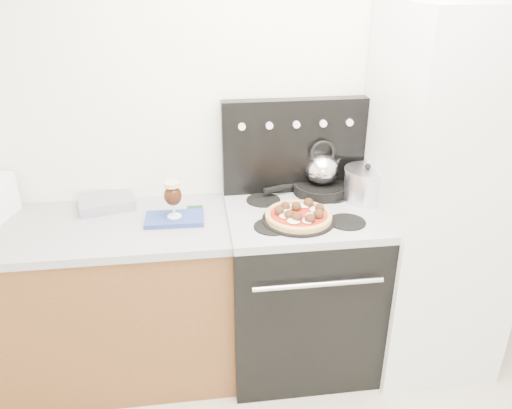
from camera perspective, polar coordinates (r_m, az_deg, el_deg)
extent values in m
cube|color=white|center=(2.67, 2.47, 8.63)|extent=(3.50, 0.01, 2.50)
cube|color=brown|center=(2.78, -18.37, -10.93)|extent=(1.45, 0.60, 0.86)
cube|color=#A0A0A5|center=(2.55, -19.73, -2.71)|extent=(1.48, 0.63, 0.04)
cube|color=black|center=(2.75, 5.01, -9.77)|extent=(0.76, 0.65, 0.88)
cube|color=#ADADB2|center=(2.52, 5.41, -1.15)|extent=(0.76, 0.65, 0.04)
cube|color=black|center=(2.66, 4.35, 6.69)|extent=(0.76, 0.08, 0.50)
cube|color=silver|center=(2.71, 20.16, 0.50)|extent=(0.64, 0.68, 1.90)
cube|color=silver|center=(2.68, -16.71, 0.22)|extent=(0.31, 0.26, 0.05)
cube|color=navy|center=(2.47, -9.28, -1.63)|extent=(0.29, 0.17, 0.02)
cylinder|color=black|center=(2.41, 4.87, -1.74)|extent=(0.37, 0.37, 0.01)
cylinder|color=black|center=(2.71, 7.40, 1.86)|extent=(0.37, 0.37, 0.05)
cylinder|color=silver|center=(2.65, 12.47, 2.16)|extent=(0.26, 0.26, 0.16)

